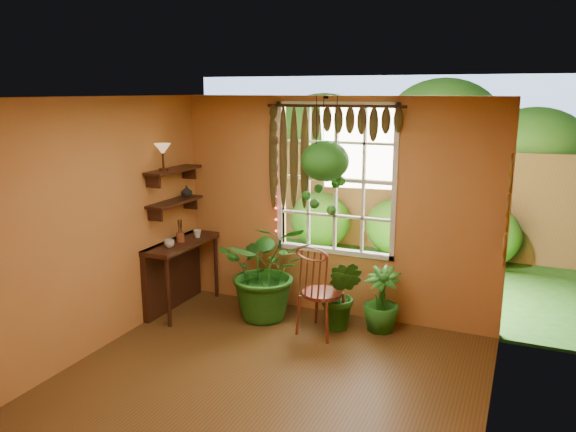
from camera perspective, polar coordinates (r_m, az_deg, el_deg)
name	(u,v)px	position (r m, az deg, el deg)	size (l,w,h in m)	color
floor	(253,399)	(5.41, -3.61, -18.02)	(4.50, 4.50, 0.00)	brown
ceiling	(248,98)	(4.66, -4.08, 11.91)	(4.50, 4.50, 0.00)	silver
wall_back	(334,208)	(6.88, 4.74, 0.79)	(4.00, 4.00, 0.00)	#C07D41
wall_left	(72,234)	(6.02, -21.05, -1.74)	(4.50, 4.50, 0.00)	#C07D41
wall_right	(496,289)	(4.37, 20.40, -6.96)	(4.50, 4.50, 0.00)	#C07D41
window	(336,180)	(6.85, 4.88, 3.71)	(1.52, 0.10, 1.86)	white
valance_vine	(327,132)	(6.69, 3.94, 8.50)	(1.70, 0.12, 1.10)	black
string_lights	(276,173)	(7.03, -1.25, 4.40)	(0.03, 0.03, 1.54)	#FF2633
wall_plates	(507,213)	(6.05, 21.36, 0.25)	(0.04, 0.32, 1.10)	beige
counter_ledge	(176,267)	(7.36, -11.35, -5.06)	(0.40, 1.20, 0.90)	black
shelf_lower	(175,202)	(7.13, -11.42, 1.42)	(0.25, 0.90, 0.04)	black
shelf_upper	(173,170)	(7.07, -11.56, 4.60)	(0.25, 0.90, 0.04)	black
backyard	(422,168)	(11.27, 13.50, 4.77)	(14.00, 10.00, 12.00)	#205117
windsor_chair	(320,305)	(6.52, 3.27, -8.98)	(0.55, 0.57, 1.23)	maroon
potted_plant_left	(267,270)	(6.87, -2.10, -5.47)	(1.12, 0.97, 1.24)	#155015
potted_plant_mid	(341,295)	(6.63, 5.42, -7.97)	(0.47, 0.38, 0.86)	#155015
potted_plant_right	(381,299)	(6.68, 9.45, -8.37)	(0.43, 0.43, 0.77)	#155015
hanging_basket	(325,166)	(6.59, 3.77, 5.07)	(0.56, 0.56, 1.37)	black
cup_a	(169,243)	(6.95, -11.98, -2.74)	(0.12, 0.12, 0.10)	silver
cup_b	(197,234)	(7.34, -9.20, -1.79)	(0.11, 0.11, 0.10)	beige
brush_jar	(180,231)	(7.15, -10.90, -1.49)	(0.10, 0.10, 0.36)	brown
shelf_vase	(187,191)	(7.33, -10.25, 2.49)	(0.14, 0.14, 0.15)	#B2AD99
tiffany_lamp	(163,151)	(6.85, -12.62, 6.48)	(0.20, 0.20, 0.33)	#533417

